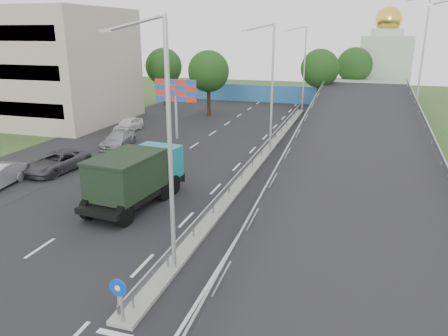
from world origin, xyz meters
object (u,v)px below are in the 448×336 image
at_px(lamp_post_near, 165,137).
at_px(billboard, 176,94).
at_px(church, 384,62).
at_px(parked_car_d, 118,139).
at_px(lamp_post_mid, 270,82).
at_px(parked_car_c, 57,162).
at_px(lamp_post_far, 303,64).
at_px(parked_car_e, 128,124).
at_px(dump_truck, 136,175).
at_px(sign_bollard, 120,300).

xyz_separation_m(lamp_post_near, billboard, (-9.11, 22.00, -1.62)).
relative_size(church, parked_car_d, 2.96).
height_order(lamp_post_mid, parked_car_d, lamp_post_mid).
bearing_deg(parked_car_c, billboard, 76.76).
bearing_deg(lamp_post_near, parked_car_d, 125.87).
height_order(lamp_post_mid, lamp_post_far, same).
bearing_deg(church, parked_car_e, -129.18).
relative_size(lamp_post_mid, church, 0.73).
distance_m(billboard, parked_car_d, 6.66).
xyz_separation_m(dump_truck, parked_car_d, (-7.89, 11.38, -1.09)).
bearing_deg(billboard, parked_car_c, -109.48).
relative_size(lamp_post_near, lamp_post_mid, 1.00).
distance_m(lamp_post_near, church, 54.90).
relative_size(dump_truck, parked_car_d, 1.60).
bearing_deg(lamp_post_far, dump_truck, -98.29).
height_order(lamp_post_near, billboard, lamp_post_near).
distance_m(sign_bollard, parked_car_d, 24.98).
bearing_deg(billboard, parked_car_e, 166.17).
xyz_separation_m(dump_truck, parked_car_c, (-8.40, 3.82, -1.06)).
bearing_deg(parked_car_c, lamp_post_far, 72.23).
distance_m(lamp_post_near, lamp_post_mid, 20.00).
xyz_separation_m(billboard, parked_car_e, (-5.90, 1.45, -3.49)).
xyz_separation_m(lamp_post_far, parked_car_e, (-15.01, -16.55, -5.11)).
relative_size(sign_bollard, parked_car_d, 0.36).
bearing_deg(church, lamp_post_near, -100.38).
relative_size(lamp_post_near, church, 0.73).
height_order(lamp_post_mid, billboard, lamp_post_mid).
bearing_deg(lamp_post_far, parked_car_e, -132.21).
relative_size(lamp_post_near, parked_car_d, 2.16).
xyz_separation_m(church, billboard, (-19.00, -32.00, -1.12)).
relative_size(billboard, dump_truck, 0.74).
distance_m(lamp_post_mid, parked_car_c, 17.33).
height_order(church, parked_car_c, church).
xyz_separation_m(lamp_post_near, church, (9.89, 54.00, -0.50)).
relative_size(dump_truck, parked_car_c, 1.46).
bearing_deg(parked_car_e, sign_bollard, -63.10).
bearing_deg(lamp_post_far, parked_car_c, -114.02).
bearing_deg(dump_truck, parked_car_d, 130.41).
bearing_deg(lamp_post_mid, parked_car_e, 167.05).
bearing_deg(parked_car_c, parked_car_e, 103.53).
bearing_deg(parked_car_e, parked_car_d, -70.69).
bearing_deg(parked_car_c, lamp_post_mid, 42.79).
bearing_deg(sign_bollard, lamp_post_mid, 89.74).
distance_m(billboard, parked_car_e, 7.01).
relative_size(church, dump_truck, 1.85).
xyz_separation_m(sign_bollard, billboard, (-9.00, 25.83, 3.15)).
relative_size(billboard, parked_car_e, 1.34).
bearing_deg(parked_car_e, dump_truck, -61.23).
bearing_deg(sign_bollard, church, 80.19).
height_order(billboard, parked_car_c, billboard).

